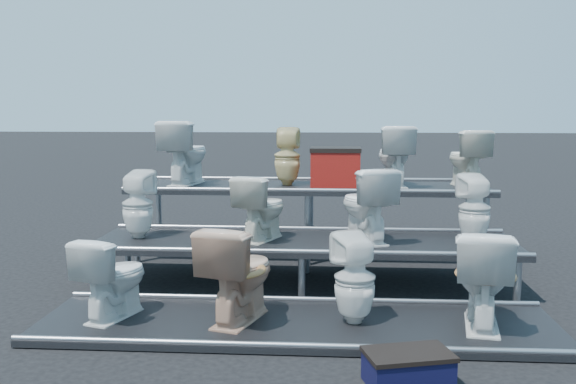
# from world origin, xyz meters

# --- Properties ---
(ground) EXTENTS (80.00, 80.00, 0.00)m
(ground) POSITION_xyz_m (0.00, 0.00, 0.00)
(ground) COLOR black
(ground) RESTS_ON ground
(tier_front) EXTENTS (4.20, 1.20, 0.06)m
(tier_front) POSITION_xyz_m (0.00, -1.30, 0.03)
(tier_front) COLOR black
(tier_front) RESTS_ON ground
(tier_mid) EXTENTS (4.20, 1.20, 0.46)m
(tier_mid) POSITION_xyz_m (0.00, 0.00, 0.23)
(tier_mid) COLOR black
(tier_mid) RESTS_ON ground
(tier_back) EXTENTS (4.20, 1.20, 0.86)m
(tier_back) POSITION_xyz_m (0.00, 1.30, 0.43)
(tier_back) COLOR black
(tier_back) RESTS_ON ground
(toilet_0) EXTENTS (0.57, 0.76, 0.69)m
(toilet_0) POSITION_xyz_m (-1.52, -1.30, 0.40)
(toilet_0) COLOR white
(toilet_0) RESTS_ON tier_front
(toilet_1) EXTENTS (0.65, 0.88, 0.80)m
(toilet_1) POSITION_xyz_m (-0.47, -1.30, 0.46)
(toilet_1) COLOR tan
(toilet_1) RESTS_ON tier_front
(toilet_2) EXTENTS (0.44, 0.44, 0.73)m
(toilet_2) POSITION_xyz_m (0.47, -1.30, 0.43)
(toilet_2) COLOR white
(toilet_2) RESTS_ON tier_front
(toilet_3) EXTENTS (0.57, 0.84, 0.79)m
(toilet_3) POSITION_xyz_m (1.47, -1.30, 0.46)
(toilet_3) COLOR white
(toilet_3) RESTS_ON tier_front
(toilet_4) EXTENTS (0.37, 0.37, 0.69)m
(toilet_4) POSITION_xyz_m (-1.70, 0.00, 0.81)
(toilet_4) COLOR white
(toilet_4) RESTS_ON tier_mid
(toilet_5) EXTENTS (0.59, 0.74, 0.66)m
(toilet_5) POSITION_xyz_m (-0.43, 0.00, 0.79)
(toilet_5) COLOR silver
(toilet_5) RESTS_ON tier_mid
(toilet_6) EXTENTS (0.65, 0.83, 0.74)m
(toilet_6) POSITION_xyz_m (0.61, 0.00, 0.83)
(toilet_6) COLOR white
(toilet_6) RESTS_ON tier_mid
(toilet_7) EXTENTS (0.36, 0.37, 0.68)m
(toilet_7) POSITION_xyz_m (1.67, 0.00, 0.80)
(toilet_7) COLOR white
(toilet_7) RESTS_ON tier_mid
(toilet_8) EXTENTS (0.57, 0.82, 0.77)m
(toilet_8) POSITION_xyz_m (-1.50, 1.30, 1.25)
(toilet_8) COLOR white
(toilet_8) RESTS_ON tier_back
(toilet_9) EXTENTS (0.31, 0.32, 0.69)m
(toilet_9) POSITION_xyz_m (-0.26, 1.30, 1.21)
(toilet_9) COLOR beige
(toilet_9) RESTS_ON tier_back
(toilet_10) EXTENTS (0.46, 0.73, 0.72)m
(toilet_10) POSITION_xyz_m (1.00, 1.30, 1.22)
(toilet_10) COLOR white
(toilet_10) RESTS_ON tier_back
(toilet_11) EXTENTS (0.49, 0.72, 0.67)m
(toilet_11) POSITION_xyz_m (1.85, 1.30, 1.20)
(toilet_11) COLOR silver
(toilet_11) RESTS_ON tier_back
(red_crate) EXTENTS (0.57, 0.46, 0.41)m
(red_crate) POSITION_xyz_m (0.31, 1.23, 1.07)
(red_crate) COLOR maroon
(red_crate) RESTS_ON tier_back
(step_stool) EXTENTS (0.60, 0.45, 0.19)m
(step_stool) POSITION_xyz_m (0.78, -2.31, 0.10)
(step_stool) COLOR black
(step_stool) RESTS_ON ground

